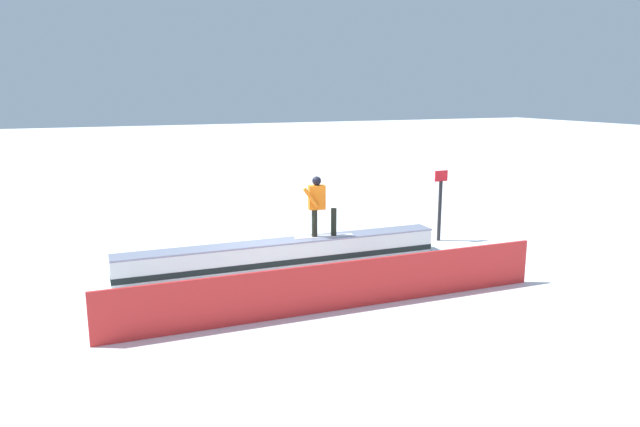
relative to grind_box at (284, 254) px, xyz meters
The scene contains 5 objects.
ground_plane 0.29m from the grind_box, ahead, with size 120.00×120.00×0.00m, color white.
grind_box is the anchor object (origin of this frame).
snowboarder 1.49m from the grind_box, behind, with size 1.49×0.53×1.51m.
safety_fence 3.17m from the grind_box, 90.00° to the left, with size 9.00×0.06×0.96m, color red.
trail_marker 4.95m from the grind_box, behind, with size 0.40×0.10×2.00m.
Camera 1 is at (4.46, 12.81, 4.18)m, focal length 32.53 mm.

